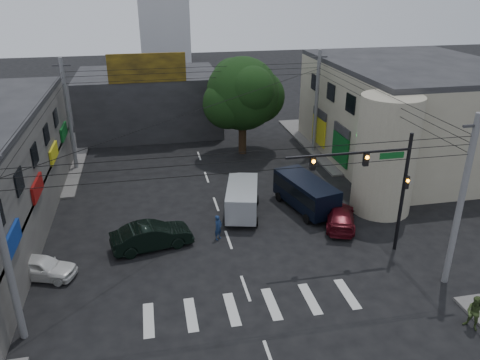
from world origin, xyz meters
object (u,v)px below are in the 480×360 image
object	(u,v)px
white_compact	(41,267)
silver_minivan	(242,200)
dark_sedan	(152,236)
traffic_officer	(218,227)
maroon_sedan	(340,217)
pedestrian_olive	(475,313)
utility_pole_far_right	(316,103)
navy_van	(306,194)
traffic_gantry	(378,176)
street_tree	(243,94)
utility_pole_near_right	(460,204)
utility_pole_near_left	(4,249)
utility_pole_far_left	(69,116)

from	to	relation	value
white_compact	silver_minivan	distance (m)	13.03
dark_sedan	traffic_officer	world-z (taller)	traffic_officer
maroon_sedan	pedestrian_olive	distance (m)	10.60
utility_pole_far_right	dark_sedan	size ratio (longest dim) A/B	1.84
utility_pole_far_right	navy_van	size ratio (longest dim) A/B	1.59
traffic_gantry	silver_minivan	world-z (taller)	traffic_gantry
street_tree	traffic_officer	xyz separation A→B (m)	(-4.59, -14.77, -4.67)
traffic_officer	white_compact	bearing A→B (deg)	148.10
white_compact	traffic_officer	size ratio (longest dim) A/B	2.50
white_compact	maroon_sedan	world-z (taller)	maroon_sedan
utility_pole_near_right	navy_van	bearing A→B (deg)	115.25
utility_pole_near_left	maroon_sedan	size ratio (longest dim) A/B	1.93
utility_pole_near_left	navy_van	world-z (taller)	utility_pole_near_left
traffic_gantry	utility_pole_far_left	world-z (taller)	utility_pole_far_left
utility_pole_near_left	silver_minivan	world-z (taller)	utility_pole_near_left
street_tree	navy_van	distance (m)	12.84
street_tree	pedestrian_olive	distance (m)	26.06
utility_pole_far_right	pedestrian_olive	xyz separation A→B (m)	(-0.93, -24.04, -3.73)
utility_pole_far_right	dark_sedan	world-z (taller)	utility_pole_far_right
dark_sedan	white_compact	size ratio (longest dim) A/B	1.25
utility_pole_near_left	traffic_officer	xyz separation A→B (m)	(9.91, 6.73, -3.80)
utility_pole_near_left	dark_sedan	world-z (taller)	utility_pole_near_left
silver_minivan	navy_van	bearing A→B (deg)	-76.99
utility_pole_far_left	utility_pole_near_left	bearing A→B (deg)	-90.00
traffic_gantry	utility_pole_near_left	bearing A→B (deg)	-169.20
utility_pole_near_left	white_compact	world-z (taller)	utility_pole_near_left
utility_pole_near_left	utility_pole_far_left	size ratio (longest dim) A/B	1.00
navy_van	traffic_officer	size ratio (longest dim) A/B	3.63
white_compact	pedestrian_olive	xyz separation A→B (m)	(20.07, -8.18, 0.23)
utility_pole_far_right	white_compact	distance (m)	26.61
utility_pole_far_left	dark_sedan	size ratio (longest dim) A/B	1.84
street_tree	dark_sedan	world-z (taller)	street_tree
street_tree	utility_pole_far_left	xyz separation A→B (m)	(-14.50, -1.00, -0.87)
utility_pole_near_right	utility_pole_far_right	bearing A→B (deg)	90.00
utility_pole_near_left	navy_van	xyz separation A→B (m)	(16.48, 9.59, -3.51)
utility_pole_near_left	silver_minivan	xyz separation A→B (m)	(12.02, 9.68, -3.57)
traffic_gantry	utility_pole_far_left	bearing A→B (deg)	137.14
utility_pole_far_left	navy_van	size ratio (longest dim) A/B	1.59
silver_minivan	traffic_officer	xyz separation A→B (m)	(-2.11, -2.94, -0.23)
maroon_sedan	utility_pole_far_left	bearing A→B (deg)	-16.24
street_tree	white_compact	world-z (taller)	street_tree
utility_pole_near_left	utility_pole_far_left	world-z (taller)	same
utility_pole_far_left	silver_minivan	world-z (taller)	utility_pole_far_left
utility_pole_near_right	silver_minivan	world-z (taller)	utility_pole_near_right
white_compact	navy_van	xyz separation A→B (m)	(16.48, 4.95, 0.46)
utility_pole_near_right	navy_van	distance (m)	11.17
dark_sedan	traffic_officer	bearing A→B (deg)	-98.78
traffic_officer	pedestrian_olive	bearing A→B (deg)	-89.11
silver_minivan	utility_pole_near_left	bearing A→B (deg)	142.94
traffic_officer	pedestrian_olive	distance (m)	14.45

